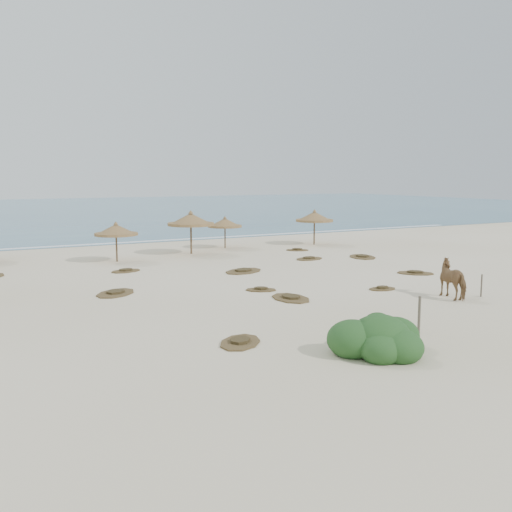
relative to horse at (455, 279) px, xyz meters
name	(u,v)px	position (x,y,z in m)	size (l,w,h in m)	color
ground	(304,303)	(-6.59, 2.33, -0.87)	(160.00, 160.00, 0.00)	beige
ocean	(45,211)	(-6.59, 77.33, -0.87)	(200.00, 100.00, 0.01)	#2A5C7F
foam_line	(134,242)	(-6.59, 28.33, -0.87)	(70.00, 0.60, 0.01)	white
palapa_2	(116,230)	(-10.61, 18.22, 1.15)	(3.38, 3.38, 2.61)	brown
palapa_3	(191,220)	(-5.01, 19.38, 1.53)	(3.51, 3.51, 3.10)	brown
palapa_4	(225,223)	(-1.48, 21.25, 1.04)	(2.68, 2.68, 2.46)	brown
palapa_5	(314,217)	(5.82, 19.91, 1.33)	(3.81, 3.81, 2.84)	brown
horse	(455,279)	(0.00, 0.00, 0.00)	(0.94, 2.07, 1.75)	olive
fence_post_near	(419,315)	(-5.63, -3.60, -0.21)	(0.10, 0.10, 1.32)	#625849
fence_post_far	(481,286)	(1.29, -0.41, -0.35)	(0.08, 0.08, 1.04)	#625849
bush	(380,339)	(-8.42, -4.79, -0.40)	(3.21, 2.83, 1.44)	#275123
scrub_1	(116,293)	(-13.32, 8.14, -0.82)	(2.72, 2.76, 0.16)	brown
scrub_2	(261,289)	(-6.92, 5.62, -0.82)	(1.77, 1.59, 0.16)	brown
scrub_3	(243,271)	(-5.20, 10.86, -0.82)	(3.08, 2.66, 0.16)	brown
scrub_4	(415,273)	(3.08, 5.65, -0.82)	(2.40, 2.36, 0.16)	brown
scrub_5	(362,257)	(4.58, 12.24, -0.82)	(2.48, 2.99, 0.16)	brown
scrub_7	(309,258)	(0.92, 13.23, -0.82)	(2.31, 1.76, 0.16)	brown
scrub_9	(291,298)	(-6.65, 3.32, -0.82)	(1.62, 2.38, 0.16)	brown
scrub_10	(297,250)	(2.63, 17.40, -0.82)	(1.99, 1.78, 0.16)	brown
scrub_11	(240,342)	(-11.75, -1.75, -0.82)	(2.27, 2.31, 0.16)	brown
scrub_12	(382,288)	(-1.58, 3.02, -0.82)	(1.49, 1.05, 0.16)	brown
scrub_13	(126,271)	(-11.17, 14.14, -0.82)	(2.06, 1.63, 0.16)	brown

